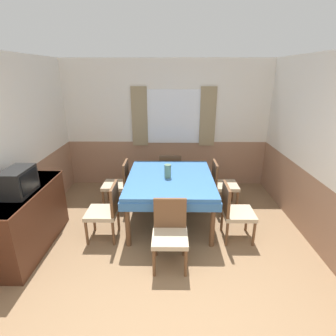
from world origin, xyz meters
name	(u,v)px	position (x,y,z in m)	size (l,w,h in m)	color
wall_back	(167,125)	(0.01, 3.84, 1.31)	(4.58, 0.09, 2.60)	white
wall_left	(14,151)	(-2.12, 1.91, 1.30)	(0.05, 4.22, 2.60)	white
wall_right	(319,152)	(2.12, 1.91, 1.30)	(0.05, 4.22, 2.60)	white
dining_table	(170,183)	(0.07, 2.27, 0.67)	(1.37, 1.59, 0.78)	#386BA8
chair_head_window	(170,172)	(0.07, 3.31, 0.46)	(0.44, 0.44, 0.85)	brown
chair_left_near	(106,210)	(-0.86, 1.78, 0.46)	(0.44, 0.44, 0.85)	brown
chair_head_near	(170,231)	(0.07, 1.23, 0.46)	(0.44, 0.44, 0.85)	brown
chair_right_near	(234,210)	(1.00, 1.78, 0.46)	(0.44, 0.44, 0.85)	brown
chair_right_far	(222,183)	(1.00, 2.77, 0.46)	(0.44, 0.44, 0.85)	brown
chair_left_far	(119,182)	(-0.86, 2.77, 0.46)	(0.44, 0.44, 0.85)	brown
sideboard	(29,219)	(-1.85, 1.52, 0.45)	(0.46, 1.47, 0.89)	#4C2819
tv	(19,182)	(-1.82, 1.41, 1.05)	(0.29, 0.47, 0.33)	black
vase	(168,171)	(0.03, 2.25, 0.88)	(0.11, 0.11, 0.21)	slate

